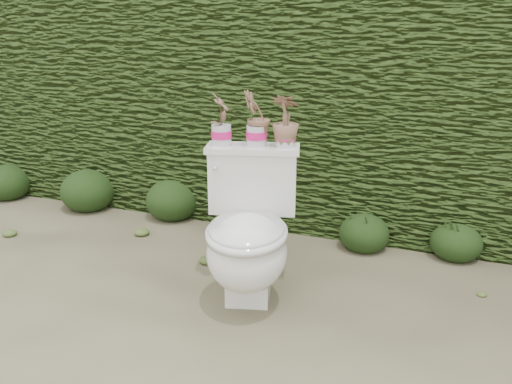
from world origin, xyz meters
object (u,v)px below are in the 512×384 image
at_px(toilet, 248,236).
at_px(potted_plant_right, 286,122).
at_px(potted_plant_left, 221,120).
at_px(potted_plant_center, 256,120).

relative_size(toilet, potted_plant_right, 2.97).
bearing_deg(potted_plant_left, toilet, -142.21).
xyz_separation_m(potted_plant_left, potted_plant_center, (0.18, 0.05, 0.01)).
xyz_separation_m(toilet, potted_plant_center, (-0.05, 0.24, 0.56)).
height_order(potted_plant_left, potted_plant_center, potted_plant_center).
height_order(toilet, potted_plant_right, potted_plant_right).
relative_size(toilet, potted_plant_left, 2.91).
xyz_separation_m(toilet, potted_plant_right, (0.10, 0.28, 0.55)).
xyz_separation_m(potted_plant_left, potted_plant_right, (0.33, 0.09, -0.00)).
relative_size(potted_plant_center, potted_plant_right, 1.08).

